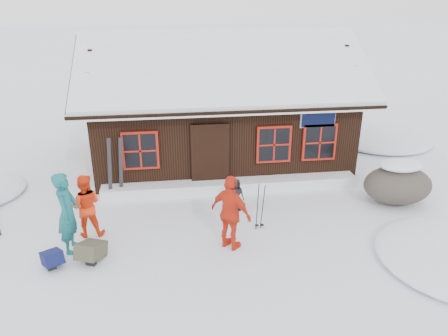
{
  "coord_description": "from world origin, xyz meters",
  "views": [
    {
      "loc": [
        -0.27,
        -9.43,
        5.75
      ],
      "look_at": [
        1.11,
        0.96,
        1.3
      ],
      "focal_mm": 35.0,
      "sensor_mm": 36.0,
      "label": 1
    }
  ],
  "objects": [
    {
      "name": "ground",
      "position": [
        0.0,
        0.0,
        0.0
      ],
      "size": [
        120.0,
        120.0,
        0.0
      ],
      "primitive_type": "plane",
      "color": "white",
      "rests_on": "ground"
    },
    {
      "name": "mountain_hut",
      "position": [
        1.5,
        4.98,
        1.58
      ],
      "size": [
        8.9,
        6.09,
        4.42
      ],
      "color": "black",
      "rests_on": "ground"
    },
    {
      "name": "snow_drift",
      "position": [
        1.5,
        2.25,
        0.17
      ],
      "size": [
        7.6,
        0.6,
        0.35
      ],
      "primitive_type": "cube",
      "color": "white",
      "rests_on": "ground"
    },
    {
      "name": "snow_mounds",
      "position": [
        1.65,
        1.86,
        0.0
      ],
      "size": [
        20.6,
        13.2,
        0.48
      ],
      "color": "white",
      "rests_on": "ground"
    },
    {
      "name": "skier_teal",
      "position": [
        -2.63,
        -0.37,
        0.98
      ],
      "size": [
        0.51,
        0.74,
        1.95
      ],
      "primitive_type": "imported",
      "rotation": [
        0.0,
        0.0,
        1.51
      ],
      "color": "#155E64",
      "rests_on": "ground"
    },
    {
      "name": "skier_orange_left",
      "position": [
        -2.35,
        0.26,
        0.8
      ],
      "size": [
        0.8,
        0.63,
        1.6
      ],
      "primitive_type": "imported",
      "rotation": [
        0.0,
        0.0,
        3.17
      ],
      "color": "#F23711",
      "rests_on": "ground"
    },
    {
      "name": "skier_orange_right",
      "position": [
        1.04,
        -0.78,
        0.92
      ],
      "size": [
        1.08,
        1.07,
        1.83
      ],
      "primitive_type": "imported",
      "rotation": [
        0.0,
        0.0,
        2.37
      ],
      "color": "red",
      "rests_on": "ground"
    },
    {
      "name": "skier_crouched",
      "position": [
        1.45,
        1.04,
        0.46
      ],
      "size": [
        0.5,
        0.38,
        0.92
      ],
      "primitive_type": "imported",
      "rotation": [
        0.0,
        0.0,
        0.22
      ],
      "color": "black",
      "rests_on": "ground"
    },
    {
      "name": "boulder",
      "position": [
        6.03,
        0.92,
        0.57
      ],
      "size": [
        1.92,
        1.44,
        1.13
      ],
      "color": "#504740",
      "rests_on": "ground"
    },
    {
      "name": "ski_pair_right",
      "position": [
        -1.82,
        2.2,
        0.89
      ],
      "size": [
        0.53,
        0.19,
        1.89
      ],
      "rotation": [
        0.0,
        0.0,
        0.24
      ],
      "color": "black",
      "rests_on": "ground"
    },
    {
      "name": "ski_poles",
      "position": [
        1.9,
        0.01,
        0.59
      ],
      "size": [
        0.22,
        0.11,
        1.26
      ],
      "color": "black",
      "rests_on": "ground"
    },
    {
      "name": "backpack_blue",
      "position": [
        -2.94,
        -0.99,
        0.14
      ],
      "size": [
        0.61,
        0.66,
        0.29
      ],
      "primitive_type": "cube",
      "rotation": [
        0.0,
        0.0,
        0.52
      ],
      "color": "#0F1443",
      "rests_on": "ground"
    },
    {
      "name": "backpack_olive",
      "position": [
        -2.12,
        -0.88,
        0.18
      ],
      "size": [
        0.68,
        0.78,
        0.35
      ],
      "primitive_type": "cube",
      "rotation": [
        0.0,
        0.0,
        -0.37
      ],
      "color": "#42412F",
      "rests_on": "ground"
    }
  ]
}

